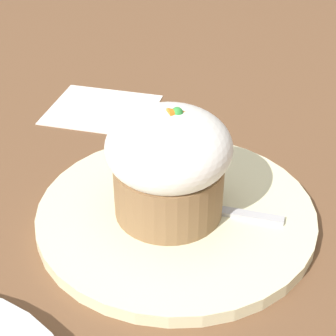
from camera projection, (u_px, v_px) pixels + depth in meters
name	position (u px, v px, depth m)	size (l,w,h in m)	color
ground_plane	(176.00, 219.00, 0.52)	(4.00, 4.00, 0.00)	brown
dessert_plate	(176.00, 214.00, 0.52)	(0.26, 0.26, 0.01)	beige
carrot_cake	(168.00, 162.00, 0.48)	(0.11, 0.11, 0.11)	olive
spoon	(196.00, 206.00, 0.51)	(0.11, 0.08, 0.01)	#B7B7BC
paper_napkin	(102.00, 109.00, 0.70)	(0.17, 0.16, 0.00)	white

